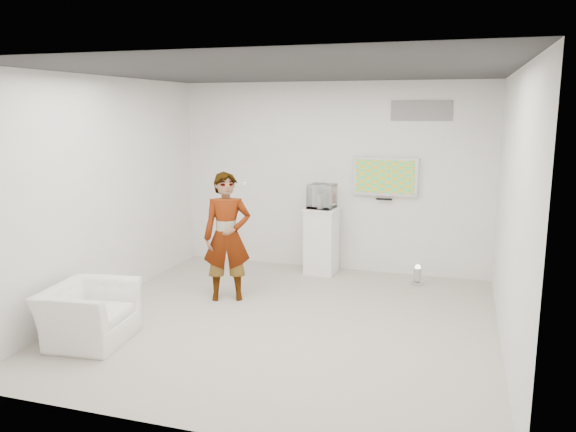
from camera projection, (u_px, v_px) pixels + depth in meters
The scene contains 10 objects.
room at pixel (285, 202), 6.63m from camera, with size 5.01×5.01×3.00m.
tv at pixel (385, 176), 8.67m from camera, with size 1.00×0.08×0.60m, color silver.
logo_decal at pixel (421, 111), 8.37m from camera, with size 0.90×0.02×0.30m, color slate.
person at pixel (227, 237), 7.59m from camera, with size 0.64×0.42×1.75m, color silver.
armchair at pixel (89, 314), 6.29m from camera, with size 0.98×0.85×0.64m, color silver.
pedestal at pixel (321, 241), 8.88m from camera, with size 0.51×0.51×1.05m, color white.
floor_uplight at pixel (417, 275), 8.32m from camera, with size 0.19×0.19×0.29m, color silver.
vitrine at pixel (322, 196), 8.75m from camera, with size 0.38×0.38×0.38m, color white.
console at pixel (322, 201), 8.76m from camera, with size 0.05×0.17×0.23m, color white.
wii_remote at pixel (245, 184), 7.62m from camera, with size 0.03×0.12×0.03m, color white.
Camera 1 is at (1.97, -6.24, 2.58)m, focal length 35.00 mm.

